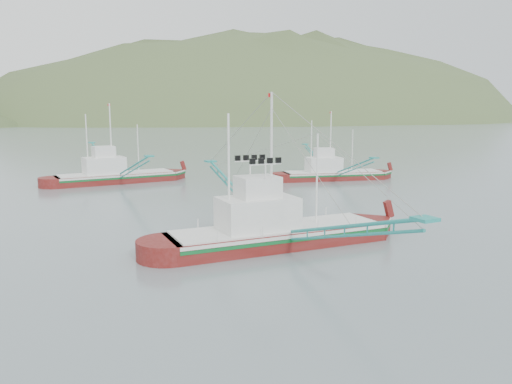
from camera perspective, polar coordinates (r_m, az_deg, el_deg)
name	(u,v)px	position (r m, az deg, el deg)	size (l,w,h in m)	color
ground	(296,251)	(34.33, 4.56, -6.70)	(1200.00, 1200.00, 0.00)	slate
main_boat	(274,223)	(35.10, 2.12, -3.55)	(15.88, 28.47, 11.52)	#5F100E
bg_boat_far	(114,171)	(69.07, -15.87, 2.29)	(15.62, 27.91, 11.30)	#5F100E
bg_boat_right	(332,166)	(70.31, 8.70, 2.92)	(14.41, 24.79, 10.21)	#5F100E
headland_right	(277,121)	(525.53, 2.47, 8.10)	(684.00, 432.00, 306.00)	#45582D
ridge_distant	(50,121)	(590.11, -22.48, 7.53)	(960.00, 400.00, 240.00)	slate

